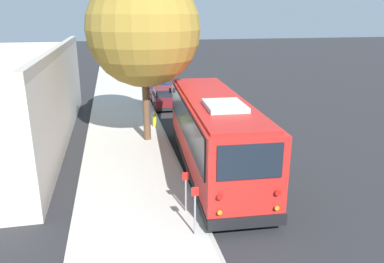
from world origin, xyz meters
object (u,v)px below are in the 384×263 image
object	(u,v)px
shuttle_bus	(214,130)
parked_sedan_blue	(146,70)
sign_post_near	(195,210)
street_tree	(143,21)
sign_post_far	(186,191)
fire_hydrant	(155,120)
parked_sedan_navy	(156,82)
parked_sedan_maroon	(165,97)

from	to	relation	value
shuttle_bus	parked_sedan_blue	distance (m)	25.95
shuttle_bus	sign_post_near	world-z (taller)	shuttle_bus
street_tree	sign_post_far	world-z (taller)	street_tree
shuttle_bus	sign_post_near	bearing A→B (deg)	162.27
street_tree	fire_hydrant	distance (m)	5.90
sign_post_near	shuttle_bus	bearing A→B (deg)	-21.03
parked_sedan_navy	parked_sedan_maroon	bearing A→B (deg)	179.83
parked_sedan_navy	street_tree	bearing A→B (deg)	172.23
street_tree	sign_post_far	xyz separation A→B (m)	(-7.84, -0.54, -5.16)
sign_post_near	fire_hydrant	bearing A→B (deg)	-0.47
parked_sedan_blue	shuttle_bus	bearing A→B (deg)	178.47
shuttle_bus	parked_sedan_blue	bearing A→B (deg)	4.27
parked_sedan_blue	sign_post_near	world-z (taller)	sign_post_near
parked_sedan_blue	street_tree	distance (m)	22.26
parked_sedan_navy	sign_post_near	xyz separation A→B (m)	(-23.13, 1.59, 0.33)
sign_post_near	sign_post_far	world-z (taller)	sign_post_near
shuttle_bus	sign_post_near	distance (m)	5.23
parked_sedan_maroon	parked_sedan_navy	xyz separation A→B (m)	(6.29, -0.12, -0.00)
sign_post_far	parked_sedan_blue	bearing A→B (deg)	-2.76
sign_post_far	fire_hydrant	bearing A→B (deg)	-0.53
shuttle_bus	parked_sedan_maroon	distance (m)	12.09
parked_sedan_maroon	parked_sedan_blue	world-z (taller)	parked_sedan_maroon
sign_post_far	street_tree	bearing A→B (deg)	3.91
parked_sedan_blue	street_tree	world-z (taller)	street_tree
parked_sedan_maroon	parked_sedan_navy	distance (m)	6.29
parked_sedan_blue	street_tree	size ratio (longest dim) A/B	0.52
shuttle_bus	sign_post_far	world-z (taller)	shuttle_bus
parked_sedan_blue	sign_post_near	distance (m)	30.77
shuttle_bus	parked_sedan_blue	xyz separation A→B (m)	(25.92, 0.44, -1.20)
street_tree	parked_sedan_navy	bearing A→B (deg)	-8.71
parked_sedan_blue	parked_sedan_navy	bearing A→B (deg)	178.88
sign_post_far	sign_post_near	bearing A→B (deg)	180.00
sign_post_near	parked_sedan_navy	bearing A→B (deg)	-3.94
shuttle_bus	parked_sedan_blue	size ratio (longest dim) A/B	2.18
street_tree	sign_post_far	bearing A→B (deg)	-176.09
street_tree	sign_post_far	distance (m)	9.40
parked_sedan_maroon	sign_post_far	bearing A→B (deg)	175.29
street_tree	parked_sedan_maroon	bearing A→B (deg)	-14.79
parked_sedan_navy	street_tree	xyz separation A→B (m)	(-13.89, 2.13, 5.41)
fire_hydrant	parked_sedan_navy	bearing A→B (deg)	-7.25
parked_sedan_blue	street_tree	bearing A→B (deg)	172.33
sign_post_far	fire_hydrant	size ratio (longest dim) A/B	1.73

